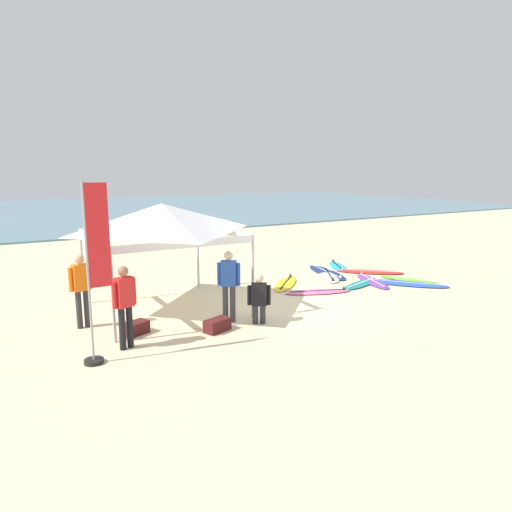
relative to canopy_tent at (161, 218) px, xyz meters
name	(u,v)px	position (x,y,z in m)	size (l,w,h in m)	color
ground_plane	(280,305)	(2.80, -1.19, -2.39)	(80.00, 80.00, 0.00)	beige
sea	(72,211)	(2.80, 32.05, -2.34)	(80.00, 36.00, 0.10)	#568499
canopy_tent	(161,218)	(0.00, 0.00, 0.00)	(3.47, 3.47, 2.75)	#B7B7BC
surfboard_cyan	(338,266)	(7.36, 1.84, -2.35)	(1.28, 1.88, 0.19)	#23B2CC
surfboard_white	(329,275)	(6.17, 0.89, -2.35)	(1.75, 2.32, 0.19)	white
surfboard_pink	(318,292)	(4.46, -0.68, -2.35)	(2.06, 1.18, 0.19)	pink
surfboard_red	(370,272)	(7.72, 0.55, -2.35)	(2.14, 2.03, 0.19)	red
surfboard_blue	(406,283)	(7.50, -1.28, -2.35)	(2.15, 2.45, 0.19)	blue
surfboard_navy	(327,272)	(6.35, 1.23, -2.35)	(1.21, 2.58, 0.19)	navy
surfboard_yellow	(286,283)	(4.20, 0.64, -2.35)	(1.86, 1.87, 0.19)	yellow
surfboard_teal	(361,284)	(6.24, -0.60, -2.35)	(1.93, 1.08, 0.19)	#19847F
surfboard_lime	(409,280)	(7.99, -0.97, -2.35)	(1.25, 1.92, 0.19)	#7AD12D
surfboard_purple	(372,281)	(6.79, -0.53, -2.35)	(1.20, 2.12, 0.19)	purple
person_red	(125,301)	(-1.55, -2.13, -1.40)	(0.52, 0.33, 1.71)	black
person_orange	(81,286)	(-2.06, -0.36, -1.40)	(0.54, 0.29, 1.71)	#2D2D33
person_blue	(229,281)	(1.02, -1.68, -1.40)	(0.46, 0.39, 1.71)	#383842
person_black	(259,296)	(1.56, -2.16, -1.73)	(0.50, 0.36, 1.20)	#2D2D33
banner_flag	(95,281)	(-2.17, -2.56, -0.82)	(0.60, 0.36, 3.40)	#99999E
gear_bag_near_tent	(217,325)	(0.48, -2.15, -2.25)	(0.60, 0.32, 0.28)	#4C1919
gear_bag_by_pole	(135,328)	(-1.18, -1.43, -2.25)	(0.60, 0.32, 0.28)	#4C1919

